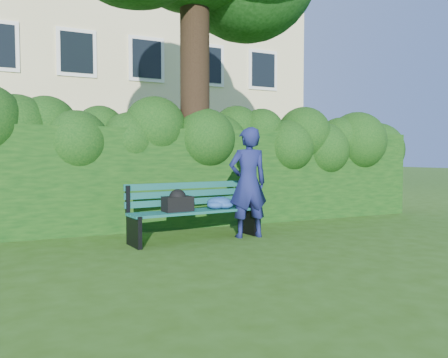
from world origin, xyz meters
name	(u,v)px	position (x,y,z in m)	size (l,w,h in m)	color
ground	(241,246)	(0.00, 0.00, 0.00)	(80.00, 80.00, 0.00)	#2E5011
apartment_building	(95,47)	(0.00, 13.99, 6.00)	(16.00, 8.08, 12.00)	beige
hedge	(189,178)	(0.00, 2.20, 0.90)	(10.00, 1.00, 1.80)	#0B330E
park_bench	(197,208)	(-0.41, 0.74, 0.50)	(2.14, 0.81, 0.89)	#0E464A
man_reading	(248,183)	(0.40, 0.55, 0.89)	(0.65, 0.42, 1.77)	#161B4E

